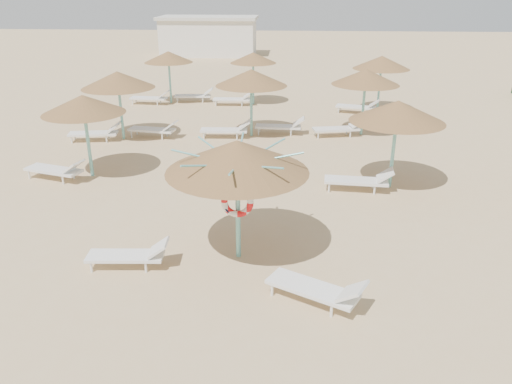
{
  "coord_description": "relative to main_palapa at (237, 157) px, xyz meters",
  "views": [
    {
      "loc": [
        1.18,
        -9.88,
        5.87
      ],
      "look_at": [
        0.44,
        0.99,
        1.3
      ],
      "focal_mm": 35.0,
      "sensor_mm": 36.0,
      "label": 1
    }
  ],
  "objects": [
    {
      "name": "palapa_field",
      "position": [
        0.9,
        9.53,
        -0.12
      ],
      "size": [
        19.31,
        14.37,
        2.72
      ],
      "color": "#6DBCB8",
      "rests_on": "ground"
    },
    {
      "name": "ground",
      "position": [
        -0.09,
        -0.2,
        -2.44
      ],
      "size": [
        120.0,
        120.0,
        0.0
      ],
      "primitive_type": "plane",
      "color": "tan",
      "rests_on": "ground"
    },
    {
      "name": "service_hut",
      "position": [
        -6.09,
        34.8,
        -0.79
      ],
      "size": [
        8.4,
        4.4,
        3.25
      ],
      "color": "silver",
      "rests_on": "ground"
    },
    {
      "name": "main_palapa",
      "position": [
        0.0,
        0.0,
        0.0
      ],
      "size": [
        3.13,
        3.13,
        2.81
      ],
      "color": "#6DBCB8",
      "rests_on": "ground"
    },
    {
      "name": "lounger_main_b",
      "position": [
        1.75,
        -1.76,
        -2.09
      ],
      "size": [
        2.02,
        1.46,
        0.72
      ],
      "rotation": [
        0.0,
        0.0,
        -0.49
      ],
      "color": "white",
      "rests_on": "ground"
    },
    {
      "name": "lounger_main_a",
      "position": [
        -2.34,
        -0.65,
        -2.12
      ],
      "size": [
        1.84,
        0.66,
        0.66
      ],
      "rotation": [
        0.0,
        0.0,
        0.07
      ],
      "color": "white",
      "rests_on": "ground"
    }
  ]
}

